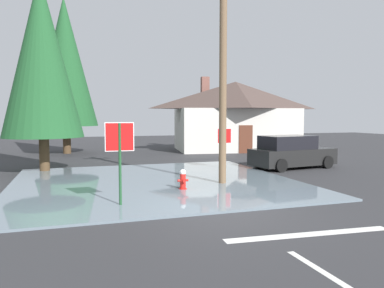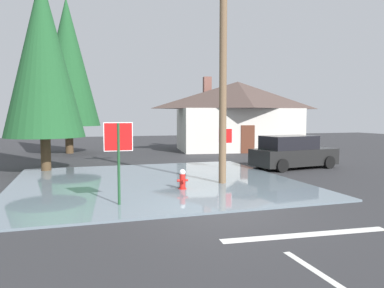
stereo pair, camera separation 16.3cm
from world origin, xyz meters
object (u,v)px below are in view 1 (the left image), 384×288
parked_car (291,153)px  fire_hydrant (183,180)px  stop_sign_far (224,140)px  stop_sign_near (120,146)px  utility_pole (223,64)px  house (235,115)px  pine_tree_tall_left (41,56)px  pine_tree_mid_left (65,62)px

parked_car → fire_hydrant: bearing=-150.8°
stop_sign_far → stop_sign_near: bearing=-134.0°
utility_pole → house: size_ratio=0.86×
fire_hydrant → stop_sign_far: size_ratio=0.38×
stop_sign_near → house: 19.08m
house → stop_sign_near: bearing=-124.6°
pine_tree_tall_left → fire_hydrant: bearing=-51.8°
pine_tree_mid_left → utility_pole: bearing=-68.1°
stop_sign_near → house: house is taller
pine_tree_tall_left → pine_tree_mid_left: (0.90, 8.92, 1.01)m
stop_sign_far → pine_tree_mid_left: pine_tree_mid_left is taller
stop_sign_near → fire_hydrant: (2.39, 1.67, -1.39)m
stop_sign_near → utility_pole: bearing=29.3°
utility_pole → parked_car: size_ratio=1.94×
stop_sign_near → parked_car: (9.29, 5.53, -0.99)m
house → pine_tree_mid_left: (-12.48, 1.19, 3.65)m
fire_hydrant → utility_pole: size_ratio=0.09×
stop_sign_near → stop_sign_far: 8.36m
parked_car → pine_tree_mid_left: 16.73m
utility_pole → stop_sign_near: bearing=-150.7°
house → pine_tree_tall_left: 15.68m
stop_sign_near → stop_sign_far: (5.80, 6.01, -0.33)m
utility_pole → stop_sign_far: utility_pole is taller
utility_pole → house: (6.65, 13.34, -1.85)m
fire_hydrant → pine_tree_tall_left: bearing=128.2°
pine_tree_mid_left → fire_hydrant: bearing=-75.1°
fire_hydrant → pine_tree_mid_left: pine_tree_mid_left is taller
stop_sign_near → pine_tree_mid_left: (-1.65, 16.87, 4.63)m
stop_sign_far → parked_car: size_ratio=0.45×
pine_tree_mid_left → parked_car: bearing=-46.0°
stop_sign_far → house: house is taller
stop_sign_near → stop_sign_far: size_ratio=1.21×
utility_pole → pine_tree_tall_left: size_ratio=0.96×
utility_pole → parked_car: bearing=31.9°
pine_tree_mid_left → stop_sign_far: bearing=-55.5°
parked_car → pine_tree_mid_left: size_ratio=0.42×
parked_car → utility_pole: bearing=-148.1°
pine_tree_tall_left → stop_sign_near: bearing=-72.2°
pine_tree_tall_left → stop_sign_far: bearing=-13.1°
parked_car → pine_tree_tall_left: size_ratio=0.50×
utility_pole → pine_tree_tall_left: bearing=140.2°
stop_sign_near → fire_hydrant: stop_sign_near is taller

